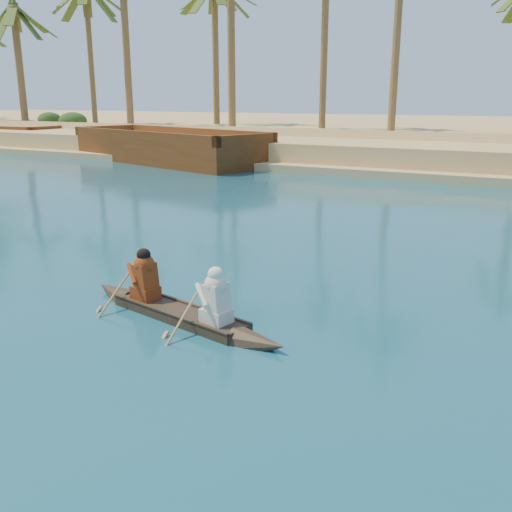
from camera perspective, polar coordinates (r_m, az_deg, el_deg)
The scene contains 5 objects.
sandy_embankment at distance 51.28m, azimuth 14.43°, elevation 11.79°, with size 150.00×51.00×1.50m.
palm_grove at distance 40.01m, azimuth 10.74°, elevation 21.79°, with size 110.00×14.00×16.00m, color #2F541D, non-canonical shape.
shrub_cluster at distance 36.52m, azimuth 8.49°, elevation 11.80°, with size 100.00×6.00×2.40m, color #1C3D16, non-canonical shape.
canoe at distance 9.43m, azimuth -7.70°, elevation -4.90°, with size 4.39×1.48×1.20m.
barge_mid at distance 32.76m, azimuth -8.77°, elevation 10.56°, with size 13.32×7.51×2.11m.
Camera 1 is at (12.29, -2.81, 3.51)m, focal length 40.00 mm.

